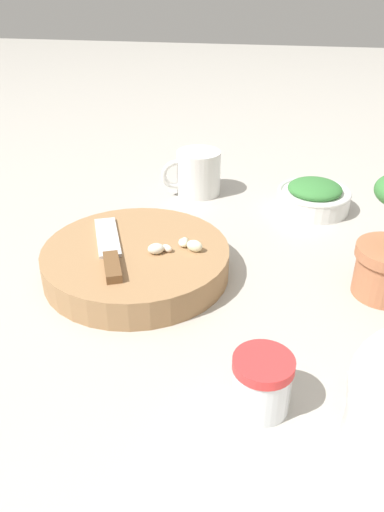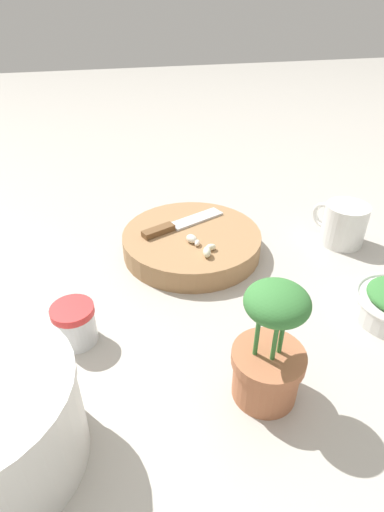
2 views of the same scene
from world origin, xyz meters
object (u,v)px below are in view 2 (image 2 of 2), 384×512
object	(u,v)px
chef_knife	(178,224)
coffee_mug	(343,224)
spice_jar	(75,324)
garlic_cloves	(202,245)
potted_herb	(269,354)
cutting_board	(192,242)

from	to	relation	value
chef_knife	coffee_mug	bearing A→B (deg)	55.18
spice_jar	garlic_cloves	bearing A→B (deg)	-149.76
coffee_mug	potted_herb	bearing A→B (deg)	46.00
garlic_cloves	coffee_mug	size ratio (longest dim) A/B	0.71
spice_jar	coffee_mug	distance (m)	0.59
garlic_cloves	potted_herb	bearing A→B (deg)	90.83
garlic_cloves	coffee_mug	world-z (taller)	coffee_mug
cutting_board	potted_herb	xyz separation A→B (m)	(-0.01, 0.37, 0.06)
chef_knife	potted_herb	distance (m)	0.41
garlic_cloves	cutting_board	bearing A→B (deg)	-85.78
cutting_board	coffee_mug	xyz separation A→B (m)	(-0.33, 0.04, 0.02)
cutting_board	coffee_mug	size ratio (longest dim) A/B	2.41
spice_jar	potted_herb	bearing A→B (deg)	146.23
cutting_board	garlic_cloves	distance (m)	0.07
potted_herb	chef_knife	bearing A→B (deg)	-85.80
chef_knife	garlic_cloves	bearing A→B (deg)	-7.76
cutting_board	potted_herb	size ratio (longest dim) A/B	1.55
spice_jar	coffee_mug	world-z (taller)	coffee_mug
spice_jar	potted_herb	size ratio (longest dim) A/B	0.36
cutting_board	spice_jar	size ratio (longest dim) A/B	4.25
cutting_board	chef_knife	size ratio (longest dim) A/B	1.50
chef_knife	spice_jar	xyz separation A→B (m)	(0.22, 0.24, -0.02)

